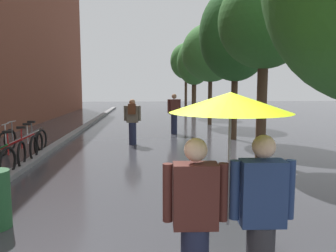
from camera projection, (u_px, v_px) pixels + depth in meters
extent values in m
cube|color=slate|center=(63.00, 141.00, 12.27)|extent=(0.30, 36.00, 0.12)
cylinder|color=#473323|center=(261.00, 110.00, 9.05)|extent=(0.27, 0.27, 2.79)
ellipsoid|color=#2D6628|center=(264.00, 21.00, 8.77)|extent=(2.40, 2.40, 2.45)
cylinder|color=#473323|center=(234.00, 105.00, 12.82)|extent=(0.24, 0.24, 2.63)
ellipsoid|color=#235623|center=(236.00, 34.00, 12.50)|extent=(2.71, 2.71, 3.47)
cylinder|color=#473323|center=(210.00, 100.00, 17.60)|extent=(0.21, 0.21, 2.59)
ellipsoid|color=#387533|center=(211.00, 53.00, 17.31)|extent=(2.97, 2.97, 2.98)
cylinder|color=#473323|center=(194.00, 98.00, 21.95)|extent=(0.29, 0.29, 2.42)
ellipsoid|color=#387533|center=(194.00, 62.00, 21.67)|extent=(2.24, 2.24, 2.87)
cylinder|color=#473323|center=(186.00, 93.00, 26.22)|extent=(0.20, 0.20, 2.84)
ellipsoid|color=#387533|center=(186.00, 61.00, 25.92)|extent=(2.41, 2.41, 2.74)
torus|color=black|center=(8.00, 162.00, 7.59)|extent=(0.14, 0.70, 0.70)
torus|color=black|center=(22.00, 155.00, 8.38)|extent=(0.13, 0.70, 0.70)
cylinder|color=red|center=(4.00, 147.00, 8.29)|extent=(0.88, 0.13, 0.43)
cylinder|color=red|center=(8.00, 144.00, 8.30)|extent=(0.04, 0.04, 0.55)
cube|color=black|center=(7.00, 132.00, 8.26)|extent=(0.23, 0.12, 0.06)
torus|color=black|center=(34.00, 148.00, 9.22)|extent=(0.10, 0.70, 0.70)
cylinder|color=red|center=(18.00, 141.00, 9.15)|extent=(0.88, 0.08, 0.43)
cylinder|color=red|center=(22.00, 139.00, 9.16)|extent=(0.04, 0.04, 0.55)
cube|color=black|center=(21.00, 127.00, 9.12)|extent=(0.22, 0.11, 0.06)
torus|color=black|center=(3.00, 144.00, 9.92)|extent=(0.07, 0.70, 0.70)
torus|color=black|center=(38.00, 144.00, 9.95)|extent=(0.07, 0.70, 0.70)
cylinder|color=silver|center=(24.00, 137.00, 9.91)|extent=(0.88, 0.05, 0.43)
cylinder|color=silver|center=(27.00, 135.00, 9.91)|extent=(0.04, 0.04, 0.55)
cube|color=black|center=(27.00, 124.00, 9.87)|extent=(0.22, 0.10, 0.06)
cylinder|color=silver|center=(6.00, 134.00, 9.88)|extent=(0.04, 0.04, 0.58)
cylinder|color=#9E9EA3|center=(5.00, 124.00, 9.85)|extent=(0.04, 0.46, 0.03)
torus|color=black|center=(10.00, 140.00, 10.62)|extent=(0.15, 0.70, 0.70)
torus|color=black|center=(42.00, 140.00, 10.55)|extent=(0.15, 0.70, 0.70)
cylinder|color=slate|center=(29.00, 134.00, 10.56)|extent=(0.88, 0.14, 0.43)
cylinder|color=slate|center=(32.00, 132.00, 10.54)|extent=(0.04, 0.04, 0.55)
cube|color=black|center=(31.00, 122.00, 10.50)|extent=(0.23, 0.13, 0.06)
cylinder|color=slate|center=(12.00, 131.00, 10.58)|extent=(0.04, 0.04, 0.58)
cylinder|color=#9E9EA3|center=(12.00, 122.00, 10.55)|extent=(0.08, 0.46, 0.03)
cube|color=#4C231E|center=(195.00, 196.00, 3.04)|extent=(0.41, 0.23, 0.59)
sphere|color=beige|center=(196.00, 150.00, 2.99)|extent=(0.21, 0.21, 0.21)
cylinder|color=#4C231E|center=(168.00, 193.00, 3.03)|extent=(0.09, 0.09, 0.53)
cylinder|color=#4C231E|center=(223.00, 192.00, 3.05)|extent=(0.09, 0.09, 0.53)
cube|color=navy|center=(262.00, 193.00, 3.06)|extent=(0.41, 0.23, 0.60)
sphere|color=beige|center=(264.00, 147.00, 3.01)|extent=(0.21, 0.21, 0.21)
cylinder|color=navy|center=(235.00, 190.00, 3.05)|extent=(0.09, 0.09, 0.54)
cylinder|color=navy|center=(290.00, 189.00, 3.06)|extent=(0.09, 0.09, 0.54)
cylinder|color=#9E9EA3|center=(229.00, 169.00, 3.04)|extent=(0.02, 0.02, 1.05)
cone|color=#BCE019|center=(230.00, 102.00, 2.97)|extent=(1.08, 1.08, 0.18)
cylinder|color=#1E233D|center=(133.00, 133.00, 11.80)|extent=(0.26, 0.26, 0.77)
cube|color=#665B4C|center=(132.00, 114.00, 11.72)|extent=(0.41, 0.23, 0.58)
sphere|color=#9E7051|center=(132.00, 102.00, 11.67)|extent=(0.21, 0.21, 0.21)
cylinder|color=#665B4C|center=(125.00, 113.00, 11.71)|extent=(0.09, 0.09, 0.52)
cylinder|color=#665B4C|center=(140.00, 113.00, 11.72)|extent=(0.09, 0.09, 0.52)
cube|color=#592D19|center=(132.00, 109.00, 11.56)|extent=(0.27, 0.15, 0.36)
cylinder|color=#1E233D|center=(174.00, 124.00, 14.32)|extent=(0.26, 0.26, 0.84)
cube|color=#4C231E|center=(174.00, 107.00, 14.23)|extent=(0.45, 0.33, 0.63)
sphere|color=#9E7051|center=(174.00, 96.00, 14.18)|extent=(0.21, 0.21, 0.21)
cylinder|color=#4C231E|center=(180.00, 106.00, 14.31)|extent=(0.09, 0.09, 0.57)
cylinder|color=#4C231E|center=(169.00, 106.00, 14.14)|extent=(0.09, 0.09, 0.57)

